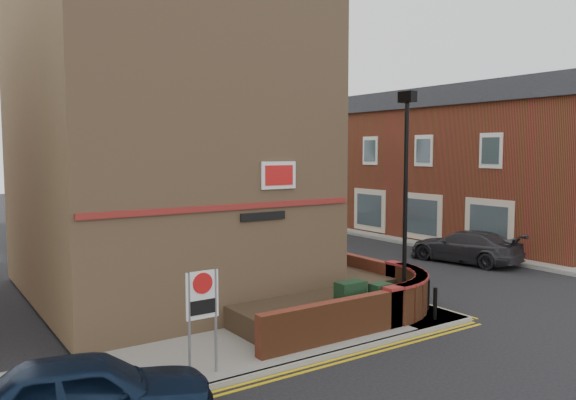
# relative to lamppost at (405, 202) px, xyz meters

# --- Properties ---
(ground) EXTENTS (120.00, 120.00, 0.00)m
(ground) POSITION_rel_lamppost_xyz_m (-1.60, -1.20, -3.34)
(ground) COLOR black
(ground) RESTS_ON ground
(pavement_corner) EXTENTS (13.00, 3.00, 0.12)m
(pavement_corner) POSITION_rel_lamppost_xyz_m (-5.10, 0.30, -3.28)
(pavement_corner) COLOR gray
(pavement_corner) RESTS_ON ground
(pavement_main) EXTENTS (2.00, 32.00, 0.12)m
(pavement_main) POSITION_rel_lamppost_xyz_m (0.40, 14.80, -3.28)
(pavement_main) COLOR gray
(pavement_main) RESTS_ON ground
(pavement_far) EXTENTS (4.00, 40.00, 0.12)m
(pavement_far) POSITION_rel_lamppost_xyz_m (11.40, 11.80, -3.28)
(pavement_far) COLOR gray
(pavement_far) RESTS_ON ground
(kerb_side) EXTENTS (13.00, 0.15, 0.12)m
(kerb_side) POSITION_rel_lamppost_xyz_m (-5.10, -1.20, -3.28)
(kerb_side) COLOR gray
(kerb_side) RESTS_ON ground
(kerb_main_near) EXTENTS (0.15, 32.00, 0.12)m
(kerb_main_near) POSITION_rel_lamppost_xyz_m (1.40, 14.80, -3.28)
(kerb_main_near) COLOR gray
(kerb_main_near) RESTS_ON ground
(kerb_main_far) EXTENTS (0.15, 40.00, 0.12)m
(kerb_main_far) POSITION_rel_lamppost_xyz_m (9.40, 11.80, -3.28)
(kerb_main_far) COLOR gray
(kerb_main_far) RESTS_ON ground
(yellow_lines_side) EXTENTS (13.00, 0.28, 0.01)m
(yellow_lines_side) POSITION_rel_lamppost_xyz_m (-5.10, -1.45, -3.34)
(yellow_lines_side) COLOR gold
(yellow_lines_side) RESTS_ON ground
(yellow_lines_main) EXTENTS (0.28, 32.00, 0.01)m
(yellow_lines_main) POSITION_rel_lamppost_xyz_m (1.65, 14.80, -3.34)
(yellow_lines_main) COLOR gold
(yellow_lines_main) RESTS_ON ground
(corner_building) EXTENTS (8.95, 10.40, 13.60)m
(corner_building) POSITION_rel_lamppost_xyz_m (-4.44, 6.80, 2.88)
(corner_building) COLOR #A17A55
(corner_building) RESTS_ON ground
(garden_wall) EXTENTS (6.80, 6.00, 1.20)m
(garden_wall) POSITION_rel_lamppost_xyz_m (-1.60, 1.30, -3.34)
(garden_wall) COLOR brown
(garden_wall) RESTS_ON ground
(lamppost) EXTENTS (0.25, 0.50, 6.30)m
(lamppost) POSITION_rel_lamppost_xyz_m (0.00, 0.00, 0.00)
(lamppost) COLOR black
(lamppost) RESTS_ON pavement_corner
(utility_cabinet_large) EXTENTS (0.80, 0.45, 1.20)m
(utility_cabinet_large) POSITION_rel_lamppost_xyz_m (-1.90, 0.10, -2.62)
(utility_cabinet_large) COLOR #16321B
(utility_cabinet_large) RESTS_ON pavement_corner
(utility_cabinet_small) EXTENTS (0.55, 0.40, 1.10)m
(utility_cabinet_small) POSITION_rel_lamppost_xyz_m (-1.10, -0.20, -2.67)
(utility_cabinet_small) COLOR #16321B
(utility_cabinet_small) RESTS_ON pavement_corner
(bollard_near) EXTENTS (0.11, 0.11, 0.90)m
(bollard_near) POSITION_rel_lamppost_xyz_m (0.40, -0.80, -2.77)
(bollard_near) COLOR black
(bollard_near) RESTS_ON pavement_corner
(bollard_far) EXTENTS (0.11, 0.11, 0.90)m
(bollard_far) POSITION_rel_lamppost_xyz_m (1.00, -0.00, -2.77)
(bollard_far) COLOR black
(bollard_far) RESTS_ON pavement_corner
(zone_sign) EXTENTS (0.72, 0.07, 2.20)m
(zone_sign) POSITION_rel_lamppost_xyz_m (-6.60, -0.70, -1.70)
(zone_sign) COLOR slate
(zone_sign) RESTS_ON pavement_corner
(far_terrace) EXTENTS (5.40, 30.40, 8.00)m
(far_terrace) POSITION_rel_lamppost_xyz_m (12.90, 15.80, 0.70)
(far_terrace) COLOR brown
(far_terrace) RESTS_ON ground
(far_terrace_cream) EXTENTS (5.40, 12.40, 8.00)m
(far_terrace_cream) POSITION_rel_lamppost_xyz_m (12.90, 36.80, 0.71)
(far_terrace_cream) COLOR beige
(far_terrace_cream) RESTS_ON ground
(tree_near) EXTENTS (3.64, 3.65, 6.70)m
(tree_near) POSITION_rel_lamppost_xyz_m (0.40, 12.85, 1.36)
(tree_near) COLOR #382B1E
(tree_near) RESTS_ON pavement_main
(tree_mid) EXTENTS (4.03, 4.03, 7.42)m
(tree_mid) POSITION_rel_lamppost_xyz_m (0.40, 20.85, 1.85)
(tree_mid) COLOR #382B1E
(tree_mid) RESTS_ON pavement_main
(tree_far) EXTENTS (3.81, 3.81, 7.00)m
(tree_far) POSITION_rel_lamppost_xyz_m (0.40, 28.85, 1.57)
(tree_far) COLOR #382B1E
(tree_far) RESTS_ON pavement_main
(traffic_light_assembly) EXTENTS (0.20, 0.16, 4.20)m
(traffic_light_assembly) POSITION_rel_lamppost_xyz_m (0.80, 23.80, -0.56)
(traffic_light_assembly) COLOR black
(traffic_light_assembly) RESTS_ON pavement_main
(navy_hatchback) EXTENTS (4.47, 2.60, 1.43)m
(navy_hatchback) POSITION_rel_lamppost_xyz_m (-9.21, -1.74, -2.63)
(navy_hatchback) COLOR black
(navy_hatchback) RESTS_ON ground
(silver_car_near) EXTENTS (2.93, 5.00, 1.56)m
(silver_car_near) POSITION_rel_lamppost_xyz_m (2.38, 14.33, -2.57)
(silver_car_near) COLOR #B4B7BC
(silver_car_near) RESTS_ON ground
(red_car_main) EXTENTS (3.04, 5.06, 1.32)m
(red_car_main) POSITION_rel_lamppost_xyz_m (3.24, 17.22, -2.69)
(red_car_main) COLOR maroon
(red_car_main) RESTS_ON ground
(grey_car_far) EXTENTS (2.82, 5.07, 1.39)m
(grey_car_far) POSITION_rel_lamppost_xyz_m (8.16, 4.34, -2.65)
(grey_car_far) COLOR #2B2A2F
(grey_car_far) RESTS_ON ground
(silver_car_far) EXTENTS (2.02, 4.29, 1.42)m
(silver_car_far) POSITION_rel_lamppost_xyz_m (7.40, 17.88, -2.63)
(silver_car_far) COLOR #9DA1A5
(silver_car_far) RESTS_ON ground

